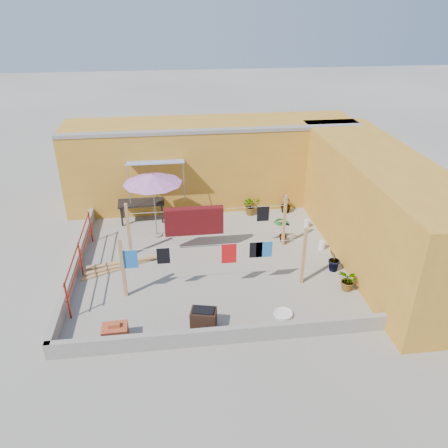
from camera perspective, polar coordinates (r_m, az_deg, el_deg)
The scene contains 21 objects.
ground at distance 13.71m, azimuth -1.73°, elevation -5.02°, with size 80.00×80.00×0.00m, color #9E998E.
wall_back at distance 17.25m, azimuth -1.68°, elevation 8.06°, with size 11.00×3.27×3.21m.
wall_right at distance 14.30m, azimuth 19.41°, elevation 2.08°, with size 2.40×9.00×3.20m, color #BF872A.
parapet_front at distance 10.73m, azimuth 0.17°, elevation -14.33°, with size 8.30×0.16×0.44m, color gray.
parapet_left at distance 13.89m, azimuth -18.81°, elevation -5.12°, with size 0.16×7.30×0.44m, color gray.
red_railing at distance 13.42m, azimuth -18.32°, elevation -3.74°, with size 0.05×4.20×1.10m.
clothesline_rig at distance 13.63m, azimuth -3.51°, elevation -0.16°, with size 5.09×2.35×1.80m.
patio_umbrella at distance 14.45m, azimuth -9.33°, elevation 5.80°, with size 2.31×2.31×2.34m.
outdoor_table at distance 16.19m, azimuth -10.77°, elevation 2.71°, with size 1.69×0.92×0.77m.
brick_stack at distance 11.08m, azimuth -14.01°, elevation -13.71°, with size 0.62×0.46×0.53m.
lumber_pile at distance 13.79m, azimuth -13.48°, elevation -5.30°, with size 2.25×1.04×0.14m.
brazier at distance 11.12m, azimuth -2.68°, elevation -12.23°, with size 0.71×0.55×0.57m.
white_basin at distance 11.71m, azimuth 7.75°, elevation -11.54°, with size 0.51×0.51×0.09m.
water_jug_a at distance 15.96m, azimuth 10.76°, elevation 0.08°, with size 0.20×0.20×0.31m.
water_jug_b at distance 14.67m, azimuth 12.67°, elevation -2.70°, with size 0.21×0.21×0.33m.
green_hose at distance 16.14m, azimuth 7.50°, elevation 0.27°, with size 0.53×0.53×0.08m.
plant_back_a at distance 16.54m, azimuth 3.59°, elevation 2.45°, with size 0.66×0.57×0.73m, color #1F5C1A.
plant_back_b at distance 16.83m, azimuth 8.09°, elevation 2.61°, with size 0.39×0.39×0.69m, color #1F5C1A.
plant_right_a at distance 14.75m, azimuth 7.80°, elevation -0.84°, with size 0.44×0.30×0.84m, color #1F5C1A.
plant_right_b at distance 13.48m, azimuth 14.14°, elevation -4.55°, with size 0.44×0.35×0.80m, color #1F5C1A.
plant_right_c at distance 12.81m, azimuth 15.97°, elevation -7.12°, with size 0.58×0.50×0.64m, color #1F5C1A.
Camera 1 is at (-1.02, -11.49, 7.41)m, focal length 35.00 mm.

